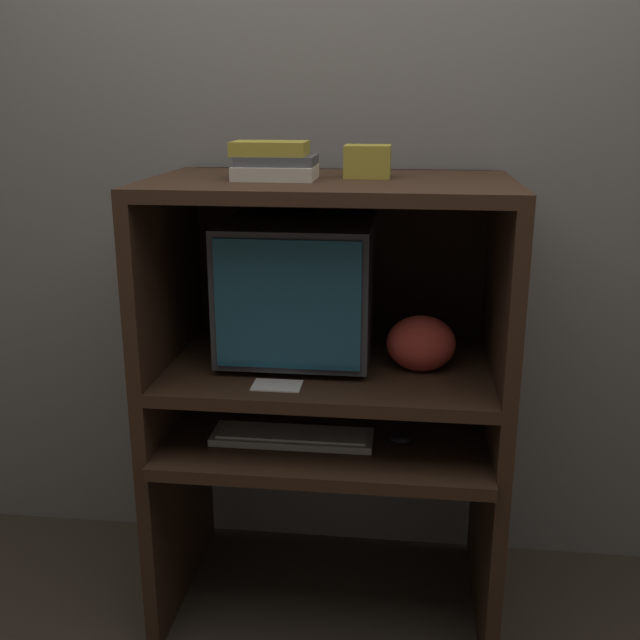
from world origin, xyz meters
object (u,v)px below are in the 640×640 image
Objects in this scene: snack_bag at (421,343)px; storage_box at (368,161)px; mouse at (400,439)px; book_stack at (274,162)px; crt_monitor at (299,288)px; keyboard at (292,436)px.

storage_box is at bearing 155.09° from snack_bag.
mouse is at bearing -52.58° from storage_box.
mouse is at bearing -123.16° from snack_bag.
book_stack is (-0.41, 0.00, 0.50)m from snack_bag.
book_stack reaches higher than mouse.
snack_bag is 0.87× the size of book_stack.
keyboard is at bearing -89.07° from crt_monitor.
mouse is 0.31× the size of book_stack.
keyboard is 0.46m from snack_bag.
mouse is at bearing -26.01° from crt_monitor.
mouse is at bearing -11.69° from book_stack.
crt_monitor reaches higher than snack_bag.
storage_box is (0.20, -0.00, 0.37)m from crt_monitor.
keyboard is (0.00, -0.16, -0.40)m from crt_monitor.
keyboard is at bearing -57.69° from book_stack.
snack_bag is at bearing 13.64° from keyboard.
mouse is 0.54× the size of storage_box.
keyboard is at bearing -177.79° from mouse.
crt_monitor reaches higher than mouse.
keyboard is 0.78m from book_stack.
snack_bag is 0.53m from storage_box.
crt_monitor is 2.21× the size of snack_bag.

